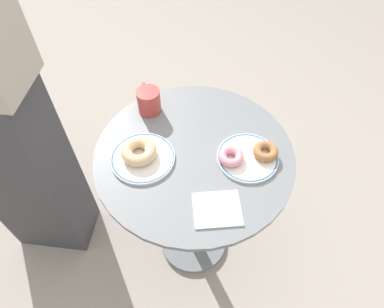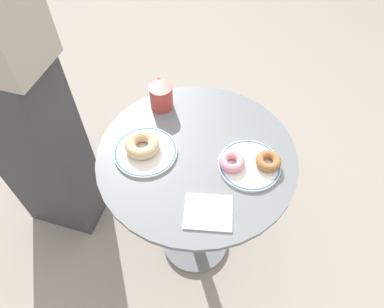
{
  "view_description": "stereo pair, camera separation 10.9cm",
  "coord_description": "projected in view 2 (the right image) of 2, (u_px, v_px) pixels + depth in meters",
  "views": [
    {
      "loc": [
        -0.11,
        -0.69,
        1.61
      ],
      "look_at": [
        -0.01,
        -0.03,
        0.75
      ],
      "focal_mm": 32.39,
      "sensor_mm": 36.0,
      "label": 1
    },
    {
      "loc": [
        0.0,
        -0.7,
        1.61
      ],
      "look_at": [
        -0.01,
        -0.03,
        0.75
      ],
      "focal_mm": 32.39,
      "sensor_mm": 36.0,
      "label": 2
    }
  ],
  "objects": [
    {
      "name": "ground_plane",
      "position": [
        194.0,
        243.0,
        1.71
      ],
      "size": [
        7.0,
        7.0,
        0.02
      ],
      "primitive_type": "cube",
      "color": "#9E9389"
    },
    {
      "name": "cafe_table",
      "position": [
        195.0,
        187.0,
        1.3
      ],
      "size": [
        0.66,
        0.66,
        0.71
      ],
      "color": "slate",
      "rests_on": "ground"
    },
    {
      "name": "plate_left",
      "position": [
        145.0,
        151.0,
        1.14
      ],
      "size": [
        0.21,
        0.21,
        0.01
      ],
      "color": "white",
      "rests_on": "cafe_table"
    },
    {
      "name": "plate_right",
      "position": [
        248.0,
        165.0,
        1.1
      ],
      "size": [
        0.2,
        0.2,
        0.01
      ],
      "color": "white",
      "rests_on": "cafe_table"
    },
    {
      "name": "donut_glazed",
      "position": [
        141.0,
        145.0,
        1.12
      ],
      "size": [
        0.13,
        0.13,
        0.04
      ],
      "primitive_type": "torus",
      "rotation": [
        0.0,
        0.0,
        6.11
      ],
      "color": "#E0B789",
      "rests_on": "plate_left"
    },
    {
      "name": "donut_cinnamon",
      "position": [
        267.0,
        161.0,
        1.09
      ],
      "size": [
        0.1,
        0.1,
        0.03
      ],
      "primitive_type": "torus",
      "rotation": [
        0.0,
        0.0,
        2.84
      ],
      "color": "#A36B3D",
      "rests_on": "plate_right"
    },
    {
      "name": "donut_pink_frosted",
      "position": [
        231.0,
        162.0,
        1.09
      ],
      "size": [
        0.11,
        0.11,
        0.03
      ],
      "primitive_type": "torus",
      "rotation": [
        0.0,
        0.0,
        0.68
      ],
      "color": "pink",
      "rests_on": "plate_right"
    },
    {
      "name": "paper_napkin",
      "position": [
        207.0,
        212.0,
        1.0
      ],
      "size": [
        0.15,
        0.13,
        0.01
      ],
      "primitive_type": "cube",
      "rotation": [
        0.0,
        0.0,
        -0.06
      ],
      "color": "white",
      "rests_on": "cafe_table"
    },
    {
      "name": "coffee_mug",
      "position": [
        160.0,
        96.0,
        1.24
      ],
      "size": [
        0.08,
        0.12,
        0.09
      ],
      "color": "#B73D38",
      "rests_on": "cafe_table"
    }
  ]
}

